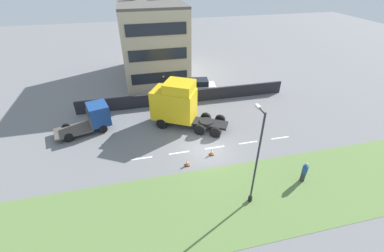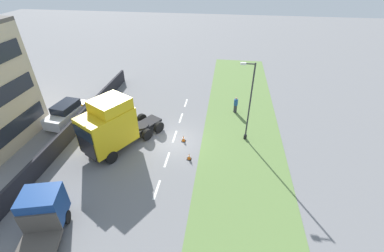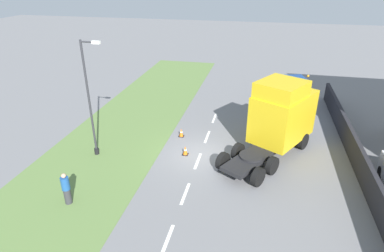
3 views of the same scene
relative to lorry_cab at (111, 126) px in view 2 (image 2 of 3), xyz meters
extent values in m
plane|color=slate|center=(-4.60, -1.77, -2.30)|extent=(120.00, 120.00, 0.00)
cube|color=#607F42|center=(-10.60, -1.77, -2.29)|extent=(7.00, 44.00, 0.01)
cube|color=white|center=(-4.60, -8.87, -2.30)|extent=(0.16, 1.80, 0.00)
cube|color=white|center=(-4.60, -5.67, -2.30)|extent=(0.16, 1.80, 0.00)
cube|color=white|center=(-4.60, -2.47, -2.30)|extent=(0.16, 1.80, 0.00)
cube|color=white|center=(-4.60, 0.73, -2.30)|extent=(0.16, 1.80, 0.00)
cube|color=white|center=(-4.60, 3.93, -2.30)|extent=(0.16, 1.80, 0.00)
cube|color=#232328|center=(4.40, -1.77, -1.56)|extent=(0.25, 24.00, 1.47)
cube|color=#1E232D|center=(7.98, 0.65, -0.42)|extent=(0.08, 6.80, 1.32)
cube|color=#1E232D|center=(7.98, 0.65, 2.41)|extent=(0.08, 6.80, 1.32)
cube|color=black|center=(-0.67, -1.17, -1.63)|extent=(4.85, 7.05, 0.24)
cube|color=gold|center=(0.15, 0.26, -0.07)|extent=(4.18, 4.75, 2.88)
cube|color=black|center=(1.17, 2.04, -0.71)|extent=(1.88, 1.11, 1.61)
cube|color=black|center=(1.17, 2.04, 0.56)|extent=(1.98, 1.18, 0.92)
cube|color=gold|center=(-0.15, -0.27, 1.82)|extent=(3.37, 3.46, 0.90)
sphere|color=orange|center=(1.35, 0.97, 2.34)|extent=(0.14, 0.14, 0.14)
cylinder|color=black|center=(-1.50, -2.60, -1.45)|extent=(1.88, 1.88, 0.12)
cylinder|color=black|center=(-0.39, 1.63, -1.78)|extent=(0.80, 1.06, 1.04)
cylinder|color=black|center=(1.61, 0.48, -1.78)|extent=(0.80, 1.06, 1.04)
cylinder|color=black|center=(-2.31, -1.71, -1.78)|extent=(0.80, 1.06, 1.04)
cylinder|color=black|center=(-0.32, -2.86, -1.78)|extent=(0.80, 1.06, 1.04)
cylinder|color=black|center=(-3.05, -2.98, -1.78)|extent=(0.80, 1.06, 1.04)
cylinder|color=black|center=(-1.05, -4.13, -1.78)|extent=(0.80, 1.06, 1.04)
cube|color=navy|center=(1.08, 7.44, -0.73)|extent=(2.51, 2.28, 1.98)
cube|color=black|center=(1.32, 6.56, -0.33)|extent=(1.81, 0.53, 0.71)
cube|color=#4C4742|center=(0.83, 8.35, -1.03)|extent=(2.07, 0.65, 1.39)
cylinder|color=black|center=(2.02, 7.70, -1.90)|extent=(0.44, 0.83, 0.80)
cylinder|color=black|center=(0.14, 7.19, -1.90)|extent=(0.44, 0.83, 0.80)
cube|color=silver|center=(6.19, -3.52, -1.53)|extent=(2.45, 4.80, 1.01)
cube|color=black|center=(6.18, -3.64, -0.69)|extent=(1.91, 2.71, 0.67)
cylinder|color=black|center=(5.50, -1.93, -1.98)|extent=(0.28, 0.66, 0.64)
cylinder|color=black|center=(7.27, -2.16, -1.98)|extent=(0.28, 0.66, 0.64)
cylinder|color=black|center=(5.12, -4.89, -1.98)|extent=(0.28, 0.66, 0.64)
cylinder|color=black|center=(6.89, -5.12, -1.98)|extent=(0.28, 0.66, 0.64)
cylinder|color=black|center=(-10.89, -3.01, -2.10)|extent=(0.27, 0.27, 0.40)
cylinder|color=#2D2D33|center=(-10.89, -3.01, 1.19)|extent=(0.12, 0.12, 6.99)
cylinder|color=#2D2D33|center=(-10.44, -3.01, 4.59)|extent=(0.90, 0.09, 0.09)
cube|color=silver|center=(-9.99, -3.01, 4.59)|extent=(0.44, 0.20, 0.16)
cylinder|color=#333338|center=(-9.99, -7.61, -1.89)|extent=(0.34, 0.34, 0.83)
cylinder|color=#1E4C8C|center=(-9.99, -7.61, -1.14)|extent=(0.39, 0.39, 0.66)
sphere|color=tan|center=(-9.99, -7.61, -0.70)|extent=(0.22, 0.22, 0.22)
cube|color=black|center=(-5.52, -1.89, -2.29)|extent=(0.36, 0.36, 0.03)
cone|color=orange|center=(-5.52, -1.89, -2.00)|extent=(0.28, 0.28, 0.55)
cylinder|color=white|center=(-5.52, -1.89, -1.97)|extent=(0.17, 0.17, 0.07)
cube|color=black|center=(-6.35, 0.42, -2.29)|extent=(0.36, 0.36, 0.03)
cone|color=orange|center=(-6.35, 0.42, -2.00)|extent=(0.28, 0.28, 0.55)
cylinder|color=white|center=(-6.35, 0.42, -1.97)|extent=(0.17, 0.17, 0.07)
camera|label=1|loc=(-21.69, 3.65, 11.60)|focal=24.00mm
camera|label=2|loc=(-8.77, 15.92, 11.30)|focal=24.00mm
camera|label=3|loc=(-1.40, -18.52, 7.91)|focal=30.00mm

